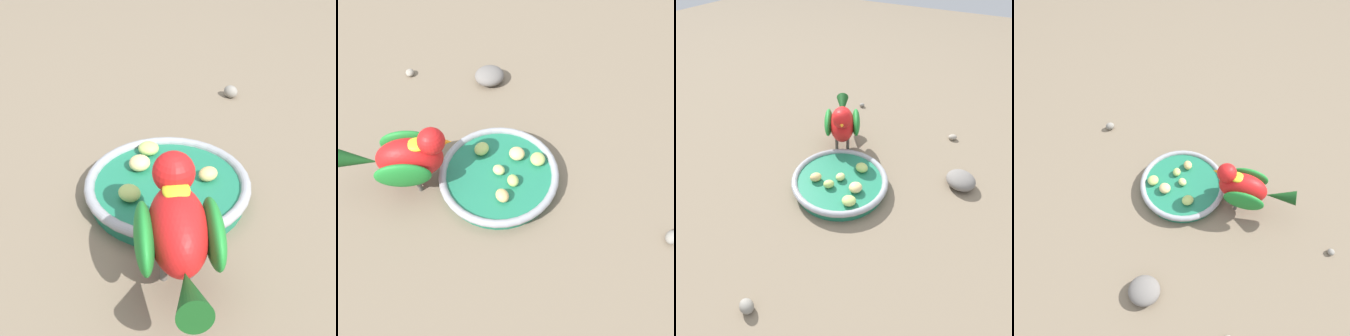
# 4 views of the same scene
# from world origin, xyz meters

# --- Properties ---
(ground_plane) EXTENTS (4.00, 4.00, 0.00)m
(ground_plane) POSITION_xyz_m (0.00, 0.00, 0.00)
(ground_plane) COLOR #756651
(feeding_bowl) EXTENTS (0.24, 0.24, 0.03)m
(feeding_bowl) POSITION_xyz_m (-0.01, -0.01, 0.02)
(feeding_bowl) COLOR #1E7251
(feeding_bowl) RESTS_ON ground_plane
(apple_piece_0) EXTENTS (0.04, 0.03, 0.02)m
(apple_piece_0) POSITION_xyz_m (0.02, 0.05, 0.04)
(apple_piece_0) COLOR #B2CC66
(apple_piece_0) RESTS_ON feeding_bowl
(apple_piece_1) EXTENTS (0.04, 0.04, 0.02)m
(apple_piece_1) POSITION_xyz_m (0.04, -0.02, 0.04)
(apple_piece_1) COLOR #E5C67F
(apple_piece_1) RESTS_ON feeding_bowl
(apple_piece_2) EXTENTS (0.03, 0.03, 0.02)m
(apple_piece_2) POSITION_xyz_m (-0.01, -0.01, 0.03)
(apple_piece_2) COLOR #C6D17A
(apple_piece_2) RESTS_ON feeding_bowl
(apple_piece_3) EXTENTS (0.04, 0.04, 0.02)m
(apple_piece_3) POSITION_xyz_m (-0.06, -0.04, 0.03)
(apple_piece_3) COLOR tan
(apple_piece_3) RESTS_ON feeding_bowl
(apple_piece_4) EXTENTS (0.04, 0.04, 0.02)m
(apple_piece_4) POSITION_xyz_m (0.05, -0.07, 0.03)
(apple_piece_4) COLOR #B2CC66
(apple_piece_4) RESTS_ON feeding_bowl
(apple_piece_5) EXTENTS (0.03, 0.03, 0.02)m
(apple_piece_5) POSITION_xyz_m (-0.02, -0.04, 0.03)
(apple_piece_5) COLOR #B2CC66
(apple_piece_5) RESTS_ON feeding_bowl
(parrot) EXTENTS (0.15, 0.20, 0.15)m
(parrot) POSITION_xyz_m (-0.09, 0.14, 0.09)
(parrot) COLOR #59544C
(parrot) RESTS_ON ground_plane
(rock_large) EXTENTS (0.10, 0.10, 0.04)m
(rock_large) POSITION_xyz_m (0.25, 0.14, 0.02)
(rock_large) COLOR slate
(rock_large) RESTS_ON ground_plane
(pebble_1) EXTENTS (0.03, 0.03, 0.02)m
(pebble_1) POSITION_xyz_m (0.01, -0.35, 0.01)
(pebble_1) COLOR gray
(pebble_1) RESTS_ON ground_plane
(pebble_2) EXTENTS (0.03, 0.03, 0.02)m
(pebble_2) POSITION_xyz_m (0.19, 0.34, 0.01)
(pebble_2) COLOR gray
(pebble_2) RESTS_ON ground_plane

